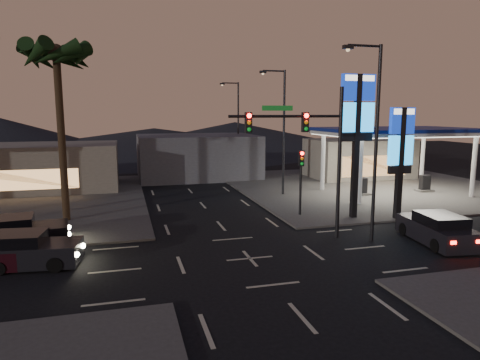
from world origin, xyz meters
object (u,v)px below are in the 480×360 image
object	(u,v)px
gas_station	(397,133)
car_lane_b_mid	(12,234)
car_lane_a_front	(23,251)
traffic_signal_mast	(309,141)
pylon_sign_short	(401,146)
suv_station	(437,229)
car_lane_b_front	(4,236)
pylon_sign_tall	(357,117)

from	to	relation	value
gas_station	car_lane_b_mid	size ratio (longest dim) A/B	2.32
car_lane_a_front	traffic_signal_mast	bearing A→B (deg)	1.70
gas_station	pylon_sign_short	world-z (taller)	pylon_sign_short
pylon_sign_short	suv_station	bearing A→B (deg)	-101.96
car_lane_b_front	pylon_sign_tall	bearing A→B (deg)	2.81
suv_station	car_lane_b_front	bearing A→B (deg)	167.31
car_lane_b_front	car_lane_b_mid	distance (m)	0.48
gas_station	car_lane_b_front	distance (m)	28.65
car_lane_a_front	car_lane_b_front	size ratio (longest dim) A/B	1.08
pylon_sign_tall	traffic_signal_mast	size ratio (longest dim) A/B	1.12
gas_station	suv_station	distance (m)	14.33
car_lane_b_mid	suv_station	distance (m)	21.36
car_lane_a_front	car_lane_b_mid	size ratio (longest dim) A/B	0.93
traffic_signal_mast	suv_station	xyz separation A→B (m)	(6.23, -2.25, -4.49)
pylon_sign_tall	traffic_signal_mast	distance (m)	6.02
traffic_signal_mast	gas_station	bearing A→B (deg)	39.28
traffic_signal_mast	car_lane_a_front	world-z (taller)	traffic_signal_mast
traffic_signal_mast	car_lane_a_front	distance (m)	14.33
car_lane_a_front	suv_station	size ratio (longest dim) A/B	0.98
pylon_sign_short	suv_station	xyz separation A→B (m)	(-1.01, -4.77, -3.92)
gas_station	pylon_sign_short	xyz separation A→B (m)	(-5.00, -7.50, -0.42)
pylon_sign_tall	traffic_signal_mast	bearing A→B (deg)	-143.48
gas_station	car_lane_b_mid	world-z (taller)	gas_station
pylon_sign_tall	car_lane_a_front	distance (m)	19.59
pylon_sign_tall	car_lane_a_front	bearing A→B (deg)	-167.95
pylon_sign_short	traffic_signal_mast	distance (m)	7.69
pylon_sign_short	car_lane_b_mid	xyz separation A→B (m)	(-21.87, -0.16, -3.89)
gas_station	car_lane_a_front	xyz separation A→B (m)	(-25.83, -10.41, -4.37)
traffic_signal_mast	car_lane_b_mid	distance (m)	15.47
car_lane_a_front	suv_station	world-z (taller)	suv_station
gas_station	car_lane_a_front	world-z (taller)	gas_station
car_lane_a_front	suv_station	distance (m)	19.91
car_lane_b_front	pylon_sign_short	bearing A→B (deg)	-0.07
traffic_signal_mast	car_lane_b_front	world-z (taller)	traffic_signal_mast
pylon_sign_tall	traffic_signal_mast	xyz separation A→B (m)	(-4.74, -3.51, -1.17)
gas_station	car_lane_b_mid	distance (m)	28.27
traffic_signal_mast	pylon_sign_short	bearing A→B (deg)	19.13
traffic_signal_mast	car_lane_b_front	distance (m)	15.94
pylon_sign_tall	car_lane_b_front	size ratio (longest dim) A/B	1.99
pylon_sign_tall	car_lane_b_mid	world-z (taller)	pylon_sign_tall
car_lane_a_front	car_lane_b_front	xyz separation A→B (m)	(-1.47, 2.94, -0.04)
pylon_sign_short	car_lane_b_mid	bearing A→B (deg)	-179.59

